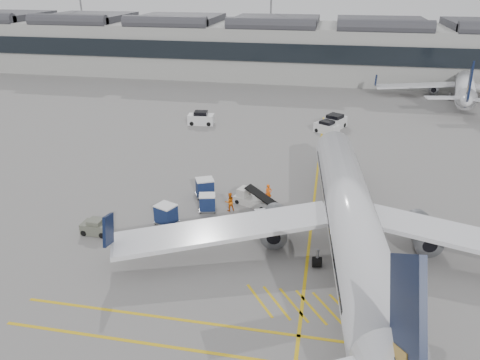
% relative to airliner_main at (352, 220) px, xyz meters
% --- Properties ---
extents(ground, '(220.00, 220.00, 0.00)m').
position_rel_airliner_main_xyz_m(ground, '(-13.22, -0.16, -3.26)').
color(ground, gray).
rests_on(ground, ground).
extents(terminal, '(200.00, 20.45, 12.40)m').
position_rel_airliner_main_xyz_m(terminal, '(-13.22, 71.77, 2.88)').
color(terminal, '#9E9E99').
rests_on(terminal, ground).
extents(light_masts, '(113.00, 0.60, 25.45)m').
position_rel_airliner_main_xyz_m(light_masts, '(-14.88, 85.84, 11.23)').
color(light_masts, slate).
rests_on(light_masts, ground).
extents(apron_markings, '(0.25, 60.00, 0.01)m').
position_rel_airliner_main_xyz_m(apron_markings, '(-3.22, 9.84, -3.26)').
color(apron_markings, gold).
rests_on(apron_markings, ground).
extents(airliner_main, '(38.06, 41.75, 11.10)m').
position_rel_airliner_main_xyz_m(airliner_main, '(0.00, 0.00, 0.00)').
color(airliner_main, silver).
rests_on(airliner_main, ground).
extents(airliner_far, '(30.68, 33.86, 9.11)m').
position_rel_airliner_main_xyz_m(airliner_far, '(21.22, 56.61, -0.59)').
color(airliner_far, silver).
rests_on(airliner_far, ground).
extents(belt_loader, '(4.84, 2.96, 1.92)m').
position_rel_airliner_main_xyz_m(belt_loader, '(-9.25, 7.52, -2.70)').
color(belt_loader, '#BCBAB2').
rests_on(belt_loader, ground).
extents(baggage_cart_a, '(2.35, 2.19, 1.97)m').
position_rel_airliner_main_xyz_m(baggage_cart_a, '(-14.32, 8.31, -2.21)').
color(baggage_cart_a, gray).
rests_on(baggage_cart_a, ground).
extents(baggage_cart_b, '(1.87, 1.73, 1.58)m').
position_rel_airliner_main_xyz_m(baggage_cart_b, '(-7.53, 3.26, -2.42)').
color(baggage_cart_b, gray).
rests_on(baggage_cart_b, ground).
extents(baggage_cart_c, '(2.29, 2.12, 1.94)m').
position_rel_airliner_main_xyz_m(baggage_cart_c, '(-16.32, 2.06, -2.22)').
color(baggage_cart_c, gray).
rests_on(baggage_cart_c, ground).
extents(baggage_cart_d, '(1.92, 1.71, 1.73)m').
position_rel_airliner_main_xyz_m(baggage_cart_d, '(-13.28, 5.30, -2.34)').
color(baggage_cart_d, gray).
rests_on(baggage_cart_d, ground).
extents(ramp_agent_a, '(0.83, 0.75, 1.92)m').
position_rel_airliner_main_xyz_m(ramp_agent_a, '(-7.76, 8.35, -2.30)').
color(ramp_agent_a, '#FC5C0D').
rests_on(ramp_agent_a, ground).
extents(ramp_agent_b, '(1.15, 1.08, 1.87)m').
position_rel_airliner_main_xyz_m(ramp_agent_b, '(-11.19, 5.81, -2.33)').
color(ramp_agent_b, orange).
rests_on(ramp_agent_b, ground).
extents(pushback_tug, '(2.49, 1.59, 1.37)m').
position_rel_airliner_main_xyz_m(pushback_tug, '(-21.85, -0.73, -2.65)').
color(pushback_tug, '#5A5C4E').
rests_on(pushback_tug, ground).
extents(safety_cone_nose, '(0.40, 0.40, 0.55)m').
position_rel_airliner_main_xyz_m(safety_cone_nose, '(-1.00, 18.66, -2.99)').
color(safety_cone_nose, '#F24C0A').
rests_on(safety_cone_nose, ground).
extents(safety_cone_engine, '(0.36, 0.36, 0.50)m').
position_rel_airliner_main_xyz_m(safety_cone_engine, '(1.56, 4.89, -3.01)').
color(safety_cone_engine, '#F24C0A').
rests_on(safety_cone_engine, ground).
extents(service_van_left, '(4.05, 2.33, 1.99)m').
position_rel_airliner_main_xyz_m(service_van_left, '(-21.46, 32.60, -2.37)').
color(service_van_left, silver).
rests_on(service_van_left, ground).
extents(service_van_mid, '(3.76, 4.58, 2.11)m').
position_rel_airliner_main_xyz_m(service_van_mid, '(-1.52, 34.40, -2.32)').
color(service_van_mid, silver).
rests_on(service_van_mid, ground).
extents(service_van_right, '(3.84, 3.27, 1.77)m').
position_rel_airliner_main_xyz_m(service_van_right, '(-2.60, 32.07, -2.47)').
color(service_van_right, silver).
rests_on(service_van_right, ground).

